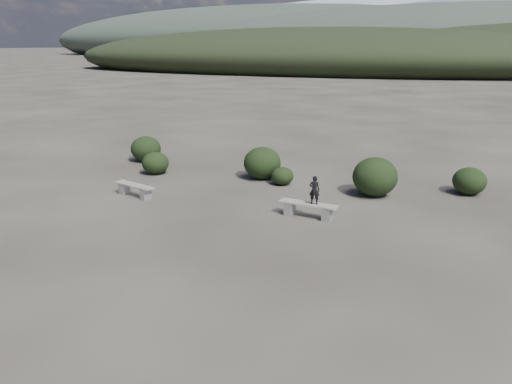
% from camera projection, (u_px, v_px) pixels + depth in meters
% --- Properties ---
extents(ground, '(1200.00, 1200.00, 0.00)m').
position_uv_depth(ground, '(173.00, 266.00, 12.71)').
color(ground, '#2D2923').
rests_on(ground, ground).
extents(bench_left, '(1.87, 0.81, 0.46)m').
position_uv_depth(bench_left, '(135.00, 189.00, 18.43)').
color(bench_left, slate).
rests_on(bench_left, ground).
extents(bench_right, '(1.96, 0.51, 0.49)m').
position_uv_depth(bench_right, '(308.00, 209.00, 16.18)').
color(bench_right, slate).
rests_on(bench_right, ground).
extents(seated_person, '(0.37, 0.27, 0.94)m').
position_uv_depth(seated_person, '(314.00, 190.00, 15.91)').
color(seated_person, black).
rests_on(seated_person, bench_right).
extents(shrub_a, '(1.17, 1.17, 0.95)m').
position_uv_depth(shrub_a, '(155.00, 163.00, 21.61)').
color(shrub_a, black).
rests_on(shrub_a, ground).
extents(shrub_b, '(1.56, 1.56, 1.34)m').
position_uv_depth(shrub_b, '(262.00, 163.00, 20.78)').
color(shrub_b, black).
rests_on(shrub_b, ground).
extents(shrub_c, '(0.90, 0.90, 0.72)m').
position_uv_depth(shrub_c, '(282.00, 176.00, 19.95)').
color(shrub_c, black).
rests_on(shrub_c, ground).
extents(shrub_d, '(1.65, 1.65, 1.45)m').
position_uv_depth(shrub_d, '(375.00, 177.00, 18.40)').
color(shrub_d, black).
rests_on(shrub_d, ground).
extents(shrub_e, '(1.23, 1.23, 1.02)m').
position_uv_depth(shrub_e, '(470.00, 181.00, 18.64)').
color(shrub_e, black).
rests_on(shrub_e, ground).
extents(shrub_f, '(1.43, 1.43, 1.21)m').
position_uv_depth(shrub_f, '(146.00, 149.00, 23.90)').
color(shrub_f, black).
rests_on(shrub_f, ground).
extents(mountain_ridges, '(500.00, 400.00, 56.00)m').
position_uv_depth(mountain_ridges, '(456.00, 35.00, 310.95)').
color(mountain_ridges, black).
rests_on(mountain_ridges, ground).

